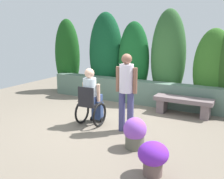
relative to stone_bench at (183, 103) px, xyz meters
name	(u,v)px	position (x,y,z in m)	size (l,w,h in m)	color
ground_plane	(105,124)	(-1.44, -1.56, -0.31)	(10.63, 10.63, 0.00)	#73685A
stone_retaining_wall	(139,92)	(-1.44, 0.50, 0.04)	(5.99, 0.39, 0.69)	slate
hedge_backdrop	(156,61)	(-1.15, 1.02, 0.94)	(6.75, 1.00, 2.77)	#174B18
stone_bench	(183,103)	(0.00, 0.00, 0.00)	(1.49, 0.44, 0.46)	#6D5D5F
person_in_wheelchair	(91,99)	(-1.70, -1.73, 0.31)	(0.53, 0.66, 1.33)	black
person_standing_companion	(126,88)	(-0.81, -1.73, 0.66)	(0.49, 0.30, 1.69)	#434374
flower_pot_purple_near	(153,157)	(0.33, -3.15, -0.01)	(0.47, 0.47, 0.53)	brown
flower_pot_terracotta_by_wall	(135,133)	(-0.30, -2.41, -0.01)	(0.43, 0.43, 0.59)	#5D5D4E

